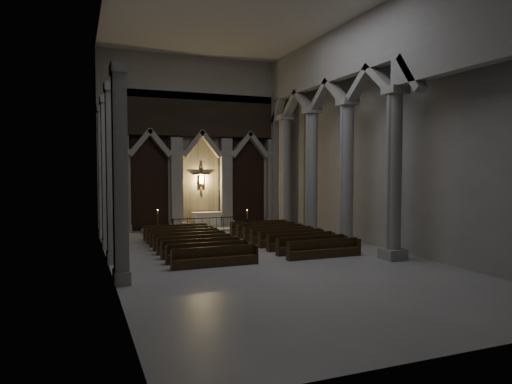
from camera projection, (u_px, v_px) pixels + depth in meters
room at (264, 97)px, 21.29m from camera, size 24.00×24.10×12.00m
sanctuary_wall at (202, 135)px, 32.07m from camera, size 14.00×0.77×12.00m
right_arcade at (349, 102)px, 24.53m from camera, size 1.00×24.00×12.00m
left_pilasters at (109, 176)px, 22.28m from camera, size 0.60×13.00×8.03m
sanctuary_step at (206, 229)px, 31.54m from camera, size 8.50×2.60×0.15m
altar at (207, 219)px, 32.12m from camera, size 2.04×0.81×1.03m
altar_rail at (210, 222)px, 30.56m from camera, size 5.04×0.09×0.99m
candle_stand_left at (158, 228)px, 29.37m from camera, size 0.27×0.27×1.61m
candle_stand_right at (247, 225)px, 30.92m from camera, size 0.25×0.25×1.46m
pews at (241, 242)px, 24.65m from camera, size 9.26×8.78×0.86m
worshipper at (248, 228)px, 27.92m from camera, size 0.46×0.32×1.21m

